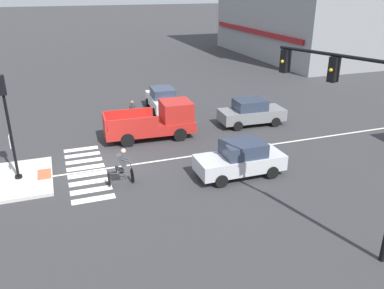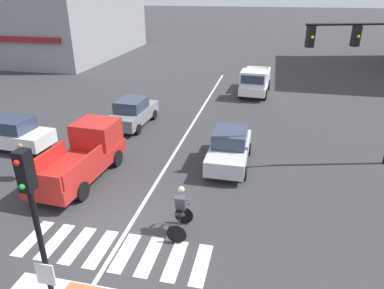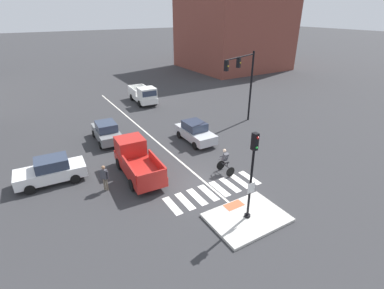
{
  "view_description": "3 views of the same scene",
  "coord_description": "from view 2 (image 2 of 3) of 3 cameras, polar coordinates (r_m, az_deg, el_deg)",
  "views": [
    {
      "loc": [
        17.78,
        -1.66,
        8.38
      ],
      "look_at": [
        0.91,
        4.36,
        1.03
      ],
      "focal_mm": 37.02,
      "sensor_mm": 36.0,
      "label": 1
    },
    {
      "loc": [
        4.32,
        -8.7,
        7.6
      ],
      "look_at": [
        1.5,
        4.1,
        1.72
      ],
      "focal_mm": 32.95,
      "sensor_mm": 36.0,
      "label": 2
    },
    {
      "loc": [
        -8.65,
        -12.43,
        9.94
      ],
      "look_at": [
        1.07,
        3.65,
        1.07
      ],
      "focal_mm": 26.95,
      "sensor_mm": 36.0,
      "label": 3
    }
  ],
  "objects": [
    {
      "name": "signal_pole",
      "position": [
        8.06,
        -23.57,
        -13.09
      ],
      "size": [
        0.44,
        0.38,
        4.71
      ],
      "color": "black",
      "rests_on": "traffic_island"
    },
    {
      "name": "traffic_light_mast",
      "position": [
        16.7,
        27.53,
        10.9
      ],
      "size": [
        4.56,
        1.87,
        6.53
      ],
      "color": "black",
      "rests_on": "ground"
    },
    {
      "name": "pedestrian_at_curb_left",
      "position": [
        16.5,
        -25.72,
        -2.05
      ],
      "size": [
        0.42,
        0.41,
        1.67
      ],
      "color": "#6B6051",
      "rests_on": "ground"
    },
    {
      "name": "cyclist",
      "position": [
        11.83,
        -1.86,
        -10.52
      ],
      "size": [
        0.67,
        1.1,
        1.68
      ],
      "color": "black",
      "rests_on": "ground"
    },
    {
      "name": "crosswalk_stripe_b",
      "position": [
        12.73,
        -21.25,
        -14.41
      ],
      "size": [
        0.44,
        1.8,
        0.01
      ],
      "primitive_type": "cube",
      "color": "silver",
      "rests_on": "ground"
    },
    {
      "name": "crosswalk_stripe_e",
      "position": [
        11.71,
        -10.78,
        -16.79
      ],
      "size": [
        0.44,
        1.8,
        0.01
      ],
      "primitive_type": "cube",
      "color": "silver",
      "rests_on": "ground"
    },
    {
      "name": "crosswalk_stripe_f",
      "position": [
        11.47,
        -6.86,
        -17.53
      ],
      "size": [
        0.44,
        1.8,
        0.01
      ],
      "primitive_type": "cube",
      "color": "silver",
      "rests_on": "ground"
    },
    {
      "name": "ground_plane",
      "position": [
        12.34,
        -11.31,
        -14.43
      ],
      "size": [
        300.0,
        300.0,
        0.0
      ],
      "primitive_type": "plane",
      "color": "#333335"
    },
    {
      "name": "pickup_truck_white_eastbound_distant",
      "position": [
        27.54,
        10.12,
        9.89
      ],
      "size": [
        2.26,
        5.19,
        2.08
      ],
      "color": "white",
      "rests_on": "ground"
    },
    {
      "name": "car_white_cross_left",
      "position": [
        20.01,
        -27.15,
        1.56
      ],
      "size": [
        4.19,
        2.02,
        1.64
      ],
      "color": "white",
      "rests_on": "ground"
    },
    {
      "name": "car_grey_westbound_far",
      "position": [
        21.21,
        -9.57,
        5.15
      ],
      "size": [
        2.0,
        4.18,
        1.64
      ],
      "color": "slate",
      "rests_on": "ground"
    },
    {
      "name": "crosswalk_stripe_g",
      "position": [
        11.28,
        -2.76,
        -18.23
      ],
      "size": [
        0.44,
        1.8,
        0.01
      ],
      "primitive_type": "cube",
      "color": "silver",
      "rests_on": "ground"
    },
    {
      "name": "car_silver_eastbound_mid",
      "position": [
        16.32,
        6.09,
        -0.57
      ],
      "size": [
        1.85,
        4.1,
        1.64
      ],
      "color": "silver",
      "rests_on": "ground"
    },
    {
      "name": "pickup_truck_red_westbound_near",
      "position": [
        15.94,
        -16.96,
        -1.51
      ],
      "size": [
        2.25,
        5.19,
        2.08
      ],
      "color": "red",
      "rests_on": "ground"
    },
    {
      "name": "crosswalk_stripe_h",
      "position": [
        11.14,
        1.5,
        -18.85
      ],
      "size": [
        0.44,
        1.8,
        0.01
      ],
      "primitive_type": "cube",
      "color": "silver",
      "rests_on": "ground"
    },
    {
      "name": "crosswalk_stripe_c",
      "position": [
        12.35,
        -17.99,
        -15.21
      ],
      "size": [
        0.44,
        1.8,
        0.01
      ],
      "primitive_type": "cube",
      "color": "silver",
      "rests_on": "ground"
    },
    {
      "name": "crosswalk_stripe_d",
      "position": [
        12.01,
        -14.49,
        -16.01
      ],
      "size": [
        0.44,
        1.8,
        0.01
      ],
      "primitive_type": "cube",
      "color": "silver",
      "rests_on": "ground"
    },
    {
      "name": "lane_centre_line",
      "position": [
        20.63,
        -0.39,
        2.57
      ],
      "size": [
        0.14,
        28.0,
        0.01
      ],
      "primitive_type": "cube",
      "color": "silver",
      "rests_on": "ground"
    },
    {
      "name": "crosswalk_stripe_a",
      "position": [
        13.16,
        -24.3,
        -13.61
      ],
      "size": [
        0.44,
        1.8,
        0.01
      ],
      "primitive_type": "cube",
      "color": "silver",
      "rests_on": "ground"
    }
  ]
}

